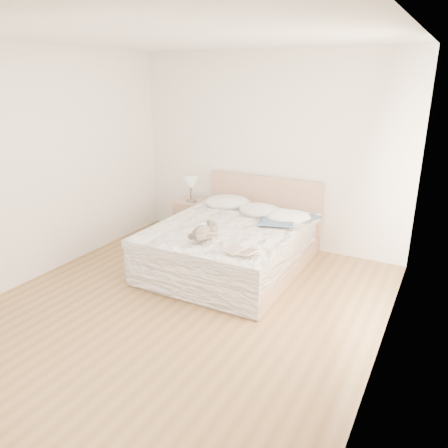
{
  "coord_description": "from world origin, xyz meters",
  "views": [
    {
      "loc": [
        2.36,
        -3.45,
        2.39
      ],
      "look_at": [
        -0.05,
        1.05,
        0.62
      ],
      "focal_mm": 35.0,
      "sensor_mm": 36.0,
      "label": 1
    }
  ],
  "objects_px": {
    "photo_book": "(225,205)",
    "teddy_bear": "(202,237)",
    "nightstand": "(192,218)",
    "childrens_book": "(241,251)",
    "table_lamp": "(191,185)",
    "bed": "(233,245)"
  },
  "relations": [
    {
      "from": "photo_book",
      "to": "teddy_bear",
      "type": "relative_size",
      "value": 0.86
    },
    {
      "from": "table_lamp",
      "to": "teddy_bear",
      "type": "xyz_separation_m",
      "value": [
        1.05,
        -1.44,
        -0.17
      ]
    },
    {
      "from": "nightstand",
      "to": "photo_book",
      "type": "xyz_separation_m",
      "value": [
        0.66,
        -0.18,
        0.35
      ]
    },
    {
      "from": "bed",
      "to": "childrens_book",
      "type": "bearing_deg",
      "value": -58.1
    },
    {
      "from": "childrens_book",
      "to": "photo_book",
      "type": "bearing_deg",
      "value": 135.98
    },
    {
      "from": "bed",
      "to": "nightstand",
      "type": "relative_size",
      "value": 3.83
    },
    {
      "from": "table_lamp",
      "to": "bed",
      "type": "bearing_deg",
      "value": -33.27
    },
    {
      "from": "table_lamp",
      "to": "childrens_book",
      "type": "distance_m",
      "value": 2.23
    },
    {
      "from": "bed",
      "to": "teddy_bear",
      "type": "relative_size",
      "value": 6.53
    },
    {
      "from": "childrens_book",
      "to": "nightstand",
      "type": "bearing_deg",
      "value": 147.45
    },
    {
      "from": "table_lamp",
      "to": "teddy_bear",
      "type": "bearing_deg",
      "value": -53.95
    },
    {
      "from": "table_lamp",
      "to": "photo_book",
      "type": "xyz_separation_m",
      "value": [
        0.65,
        -0.15,
        -0.19
      ]
    },
    {
      "from": "table_lamp",
      "to": "nightstand",
      "type": "bearing_deg",
      "value": 112.2
    },
    {
      "from": "nightstand",
      "to": "bed",
      "type": "bearing_deg",
      "value": -34.2
    },
    {
      "from": "table_lamp",
      "to": "photo_book",
      "type": "bearing_deg",
      "value": -12.67
    },
    {
      "from": "bed",
      "to": "photo_book",
      "type": "relative_size",
      "value": 7.58
    },
    {
      "from": "nightstand",
      "to": "childrens_book",
      "type": "relative_size",
      "value": 1.69
    },
    {
      "from": "teddy_bear",
      "to": "bed",
      "type": "bearing_deg",
      "value": 98.91
    },
    {
      "from": "photo_book",
      "to": "teddy_bear",
      "type": "bearing_deg",
      "value": -92.3
    },
    {
      "from": "childrens_book",
      "to": "teddy_bear",
      "type": "height_order",
      "value": "teddy_bear"
    },
    {
      "from": "bed",
      "to": "table_lamp",
      "type": "relative_size",
      "value": 5.94
    },
    {
      "from": "photo_book",
      "to": "teddy_bear",
      "type": "xyz_separation_m",
      "value": [
        0.4,
        -1.29,
        0.02
      ]
    }
  ]
}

